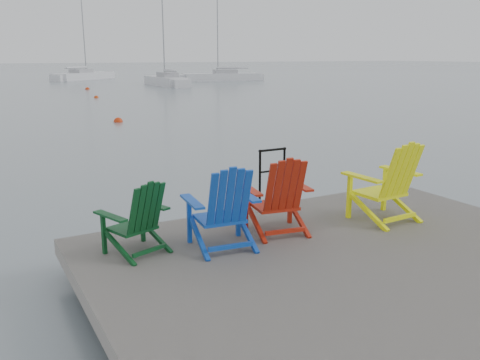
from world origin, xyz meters
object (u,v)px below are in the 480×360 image
handrail (272,171)px  chair_green (138,217)px  sailboat_far (222,77)px  sailboat_mid (84,76)px  chair_blue (223,207)px  chair_yellow (388,181)px  buoy_d (87,89)px  buoy_a (118,122)px  buoy_c (96,98)px  chair_red (279,195)px  sailboat_near (166,82)px

handrail → chair_green: bearing=-159.1°
chair_green → sailboat_far: 52.94m
sailboat_mid → chair_blue: bearing=-49.2°
chair_green → sailboat_far: sailboat_far is taller
chair_green → chair_yellow: (3.45, -0.49, 0.12)m
chair_yellow → buoy_d: bearing=80.5°
buoy_d → chair_yellow: bearing=-96.4°
buoy_a → handrail: bearing=-96.6°
buoy_c → buoy_d: size_ratio=0.86×
chair_blue → buoy_c: 30.24m
handrail → buoy_a: handrail is taller
sailboat_mid → buoy_d: 18.77m
buoy_c → handrail: bearing=-98.0°
buoy_a → buoy_c: size_ratio=1.25×
chair_blue → chair_red: (0.87, 0.14, -0.00)m
chair_red → buoy_a: bearing=91.1°
handrail → chair_green: size_ratio=1.01×
chair_blue → buoy_d: chair_blue is taller
chair_yellow → sailboat_near: sailboat_near is taller
chair_yellow → sailboat_mid: size_ratio=0.10×
chair_blue → sailboat_far: bearing=69.8°
buoy_d → sailboat_near: bearing=16.1°
handrail → sailboat_far: size_ratio=0.08×
buoy_a → sailboat_mid: bearing=79.8°
handrail → sailboat_near: 41.98m
sailboat_mid → buoy_c: (-5.10, -27.49, -0.36)m
sailboat_mid → handrail: bearing=-47.9°
chair_green → sailboat_far: bearing=43.3°
sailboat_mid → buoy_a: sailboat_mid is taller
sailboat_far → handrail: bearing=165.4°
buoy_c → chair_blue: bearing=-100.4°
chair_green → sailboat_near: (15.73, 40.75, -0.59)m
chair_red → buoy_c: 29.96m
sailboat_mid → buoy_d: sailboat_mid is taller
buoy_a → chair_yellow: bearing=-92.6°
chair_yellow → buoy_a: (0.75, 16.55, -1.07)m
chair_red → sailboat_near: size_ratio=0.10×
buoy_a → chair_green: bearing=-104.6°
sailboat_near → sailboat_far: (8.96, 6.07, -0.00)m
sailboat_near → chair_green: bearing=-109.4°
chair_blue → buoy_d: size_ratio=2.83×
handrail → chair_blue: bearing=-139.6°
sailboat_near → sailboat_mid: size_ratio=0.91×
chair_yellow → sailboat_near: (12.27, 41.24, -0.72)m
chair_red → sailboat_mid: (9.70, 57.08, -0.67)m
buoy_c → chair_red: bearing=-98.8°
chair_blue → buoy_c: bearing=86.1°
buoy_d → chair_green: bearing=-101.5°
sailboat_far → buoy_a: sailboat_far is taller
chair_yellow → sailboat_mid: bearing=78.9°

